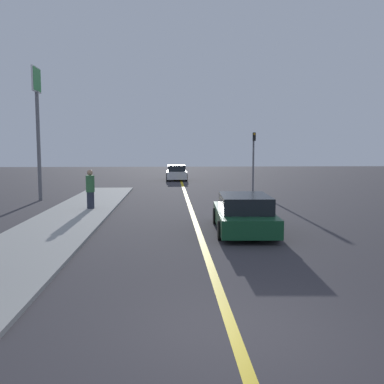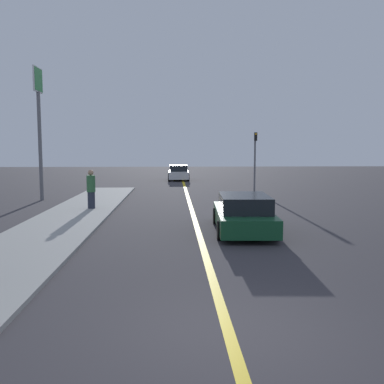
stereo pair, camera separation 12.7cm
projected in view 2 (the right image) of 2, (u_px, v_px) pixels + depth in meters
ground_plane at (230, 336)px, 6.67m from camera, size 120.00×120.00×0.00m
road_center_line at (188, 199)px, 24.55m from camera, size 0.20×60.00×0.01m
sidewalk_left at (75, 215)px, 18.43m from camera, size 2.99×24.13×0.11m
car_near_right_lane at (243, 214)px, 14.96m from camera, size 2.16×4.78×1.31m
car_ahead_center at (179, 173)px, 38.57m from camera, size 1.89×3.83×1.37m
pedestrian_mid_group at (91, 189)px, 19.92m from camera, size 0.40×0.40×1.81m
traffic_light at (255, 155)px, 28.39m from camera, size 0.18×0.40×3.93m
roadside_sign at (39, 107)px, 23.44m from camera, size 0.20×1.43×7.30m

